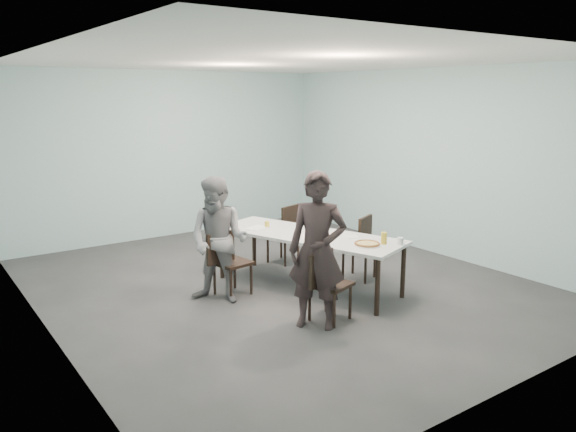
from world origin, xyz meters
TOP-DOWN VIEW (x-y plane):
  - ground at (0.00, 0.00)m, footprint 7.00×7.00m
  - room_shell at (0.00, 0.00)m, footprint 6.02×7.02m
  - table at (0.24, -0.30)m, footprint 1.72×2.75m
  - chair_near_left at (-0.32, -1.37)m, footprint 0.65×0.52m
  - chair_far_left at (-0.81, 0.03)m, footprint 0.64×0.48m
  - chair_near_right at (1.13, -0.40)m, footprint 0.65×0.56m
  - chair_far_right at (0.72, 0.89)m, footprint 0.65×0.53m
  - diner_near at (-0.48, -1.40)m, footprint 0.75×0.76m
  - diner_far at (-0.99, -0.07)m, footprint 0.95×0.98m
  - pizza at (0.47, -1.19)m, footprint 0.34×0.34m
  - side_plate at (0.59, -0.78)m, footprint 0.18×0.18m
  - beer_glass at (0.69, -1.26)m, footprint 0.08×0.08m
  - water_tumbler at (0.83, -1.41)m, footprint 0.08×0.08m
  - tealight at (0.26, -0.42)m, footprint 0.06×0.06m
  - amber_tumbler at (0.01, 0.35)m, footprint 0.07×0.07m
  - menu at (-0.15, 0.38)m, footprint 0.36×0.31m

SIDE VIEW (x-z plane):
  - ground at x=0.00m, z-range 0.00..0.00m
  - chair_near_left at x=-0.32m, z-range 0.07..0.94m
  - chair_far_left at x=-0.81m, z-range 0.07..0.94m
  - chair_near_right at x=1.13m, z-range 0.07..0.94m
  - chair_far_right at x=0.72m, z-range 0.07..0.94m
  - table at x=0.24m, z-range 0.32..1.07m
  - menu at x=-0.15m, z-range 0.75..0.76m
  - side_plate at x=0.59m, z-range 0.75..0.76m
  - pizza at x=0.47m, z-range 0.75..0.79m
  - tealight at x=0.26m, z-range 0.75..0.79m
  - amber_tumbler at x=0.01m, z-range 0.75..0.83m
  - water_tumbler at x=0.83m, z-range 0.75..0.84m
  - diner_far at x=-0.99m, z-range 0.00..1.60m
  - beer_glass at x=0.69m, z-range 0.75..0.90m
  - diner_near at x=-0.48m, z-range 0.00..1.77m
  - room_shell at x=0.00m, z-range 0.52..3.53m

